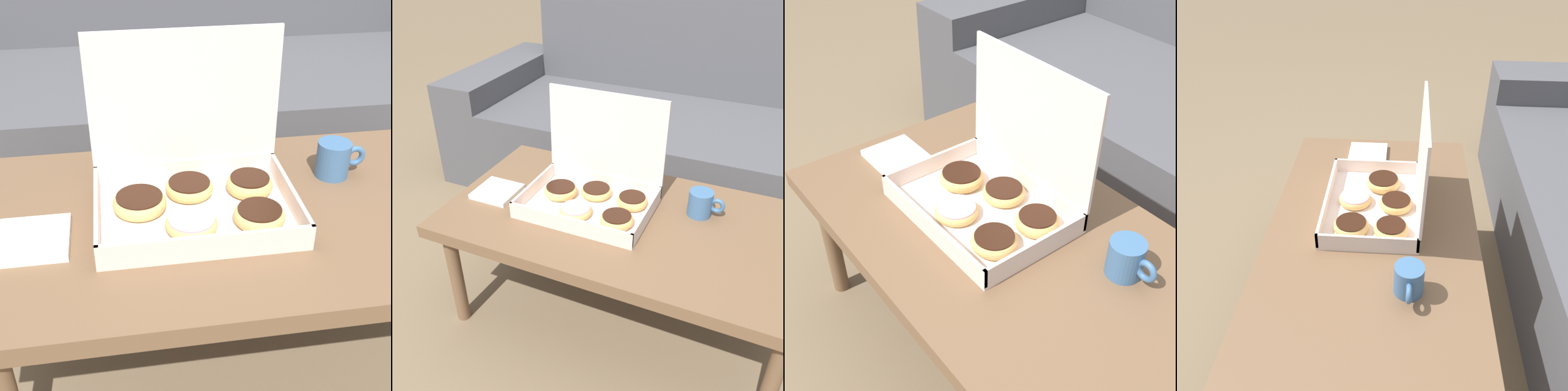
# 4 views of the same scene
# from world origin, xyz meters

# --- Properties ---
(ground_plane) EXTENTS (12.00, 12.00, 0.00)m
(ground_plane) POSITION_xyz_m (0.00, 0.00, 0.00)
(ground_plane) COLOR #756047
(couch) EXTENTS (2.35, 0.90, 0.92)m
(couch) POSITION_xyz_m (0.00, 0.86, 0.30)
(couch) COLOR #4C4C51
(couch) RESTS_ON ground_plane
(coffee_table) EXTENTS (1.12, 0.61, 0.42)m
(coffee_table) POSITION_xyz_m (0.00, -0.14, 0.38)
(coffee_table) COLOR brown
(coffee_table) RESTS_ON ground_plane
(pastry_box) EXTENTS (0.40, 0.29, 0.34)m
(pastry_box) POSITION_xyz_m (-0.12, -0.11, 0.47)
(pastry_box) COLOR silver
(pastry_box) RESTS_ON coffee_table
(coffee_mug) EXTENTS (0.11, 0.07, 0.08)m
(coffee_mug) POSITION_xyz_m (0.21, -0.03, 0.46)
(coffee_mug) COLOR #3D6693
(coffee_mug) RESTS_ON coffee_table
(napkin_stack) EXTENTS (0.13, 0.13, 0.02)m
(napkin_stack) POSITION_xyz_m (-0.44, -0.18, 0.42)
(napkin_stack) COLOR white
(napkin_stack) RESTS_ON coffee_table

